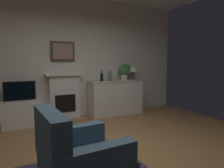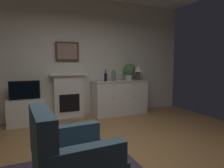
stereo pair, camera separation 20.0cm
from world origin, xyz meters
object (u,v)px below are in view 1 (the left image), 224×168
Objects in this scene: wine_glass_center at (117,76)px; potted_plant_small at (125,70)px; wine_glass_left at (113,76)px; sideboard_cabinet at (116,97)px; framed_picture at (63,51)px; wine_bottle at (102,77)px; armchair at (79,161)px; table_lamp at (133,69)px; tv_set at (20,91)px; tv_cabinet at (21,113)px; vase_decorative at (109,76)px; fireplace_unit at (65,96)px.

wine_glass_center is 0.29m from potted_plant_small.
potted_plant_small is (0.36, 0.01, 0.13)m from wine_glass_left.
sideboard_cabinet is 0.57m from wine_glass_left.
framed_picture reaches higher than wine_bottle.
armchair is at bearing -124.90° from wine_glass_center.
table_lamp is at bearing -2.89° from wine_glass_left.
potted_plant_small reaches higher than tv_set.
wine_glass_left is at bearing 0.40° from tv_cabinet.
tv_set is 0.67× the size of armchair.
tv_cabinet is (-2.28, 0.02, -0.16)m from sideboard_cabinet.
framed_picture is 1.28× the size of potted_plant_small.
table_lamp is 1.42× the size of vase_decorative.
table_lamp is 0.53× the size of tv_cabinet.
table_lamp reaches higher than wine_glass_left.
wine_glass_center is 0.59× the size of vase_decorative.
armchair is (-2.40, -2.72, -0.79)m from table_lamp.
vase_decorative reaches higher than fireplace_unit.
potted_plant_small reaches higher than vase_decorative.
potted_plant_small is at bearing 0.68° from tv_cabinet.
sideboard_cabinet is at bearing -0.38° from tv_cabinet.
fireplace_unit is 1.02m from tv_cabinet.
framed_picture is 1.90m from table_lamp.
wine_glass_left is (1.23, -0.15, 0.46)m from fireplace_unit.
table_lamp reaches higher than tv_cabinet.
tv_set is at bearing -166.69° from framed_picture.
sideboard_cabinet is 5.10× the size of vase_decorative.
wine_glass_left is 0.27× the size of tv_set.
wine_glass_left is 0.59× the size of vase_decorative.
vase_decorative is 0.37× the size of tv_cabinet.
framed_picture is 1.67m from potted_plant_small.
armchair is (-0.57, -2.89, -0.17)m from fireplace_unit.
tv_cabinet is 2.76m from armchair.
potted_plant_small is (1.59, -0.18, -0.47)m from framed_picture.
vase_decorative is at bearing -164.24° from wine_glass_center.
tv_set is (-2.21, -0.04, -0.24)m from wine_glass_left.
wine_bottle is 0.47× the size of tv_set.
vase_decorative is (-0.21, -0.05, 0.58)m from sideboard_cabinet.
wine_glass_center is (1.34, -0.16, 0.46)m from fireplace_unit.
sideboard_cabinet is 2.31× the size of tv_set.
framed_picture is 1.90× the size of wine_bottle.
wine_glass_left is 0.38× the size of potted_plant_small.
table_lamp reaches higher than tv_set.
armchair is (-2.16, -2.76, -0.77)m from potted_plant_small.
armchair is (-1.66, -2.67, -0.65)m from vase_decorative.
wine_glass_center is (0.04, 0.02, 0.57)m from sideboard_cabinet.
table_lamp is at bearing 0.17° from tv_set.
wine_glass_left is at bearing 29.80° from vase_decorative.
fireplace_unit is 3.79× the size of wine_bottle.
fireplace_unit is 1.33m from wine_glass_left.
wine_glass_left is at bearing 1.00° from tv_set.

